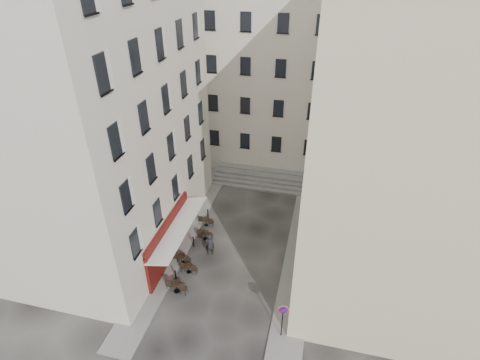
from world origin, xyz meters
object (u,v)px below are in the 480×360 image
(bistro_table_b, at_px, (189,268))
(pedestrian, at_px, (210,245))
(no_parking_sign, at_px, (283,316))
(bistro_table_a, at_px, (177,286))

(bistro_table_b, relative_size, pedestrian, 0.67)
(no_parking_sign, bearing_deg, bistro_table_b, 138.77)
(pedestrian, bearing_deg, no_parking_sign, 124.91)
(no_parking_sign, bearing_deg, pedestrian, 122.94)
(bistro_table_b, bearing_deg, no_parking_sign, -27.09)
(bistro_table_a, relative_size, pedestrian, 0.78)
(bistro_table_a, xyz_separation_m, bistro_table_b, (0.17, 1.79, -0.07))
(bistro_table_b, distance_m, pedestrian, 2.29)
(bistro_table_a, bearing_deg, no_parking_sign, -13.74)
(bistro_table_a, bearing_deg, pedestrian, 74.92)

